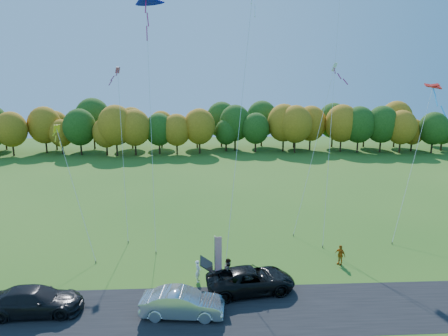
{
  "coord_description": "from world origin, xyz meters",
  "views": [
    {
      "loc": [
        -1.7,
        -26.49,
        13.82
      ],
      "look_at": [
        0.0,
        6.0,
        7.0
      ],
      "focal_mm": 32.0,
      "sensor_mm": 36.0,
      "label": 1
    }
  ],
  "objects_px": {
    "person_east": "(340,255)",
    "feather_flag": "(218,257)",
    "silver_sedan": "(182,303)",
    "black_suv": "(251,280)"
  },
  "relations": [
    {
      "from": "silver_sedan",
      "to": "feather_flag",
      "type": "bearing_deg",
      "value": -29.12
    },
    {
      "from": "person_east",
      "to": "feather_flag",
      "type": "bearing_deg",
      "value": -105.15
    },
    {
      "from": "black_suv",
      "to": "feather_flag",
      "type": "distance_m",
      "value": 2.75
    },
    {
      "from": "silver_sedan",
      "to": "person_east",
      "type": "xyz_separation_m",
      "value": [
        11.95,
        6.48,
        -0.03
      ]
    },
    {
      "from": "feather_flag",
      "to": "black_suv",
      "type": "bearing_deg",
      "value": -13.28
    },
    {
      "from": "black_suv",
      "to": "silver_sedan",
      "type": "xyz_separation_m",
      "value": [
        -4.49,
        -2.72,
        -0.0
      ]
    },
    {
      "from": "silver_sedan",
      "to": "black_suv",
      "type": "bearing_deg",
      "value": -53.15
    },
    {
      "from": "silver_sedan",
      "to": "feather_flag",
      "type": "relative_size",
      "value": 1.31
    },
    {
      "from": "black_suv",
      "to": "person_east",
      "type": "relative_size",
      "value": 3.76
    },
    {
      "from": "person_east",
      "to": "feather_flag",
      "type": "xyz_separation_m",
      "value": [
        -9.7,
        -3.23,
        1.54
      ]
    }
  ]
}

